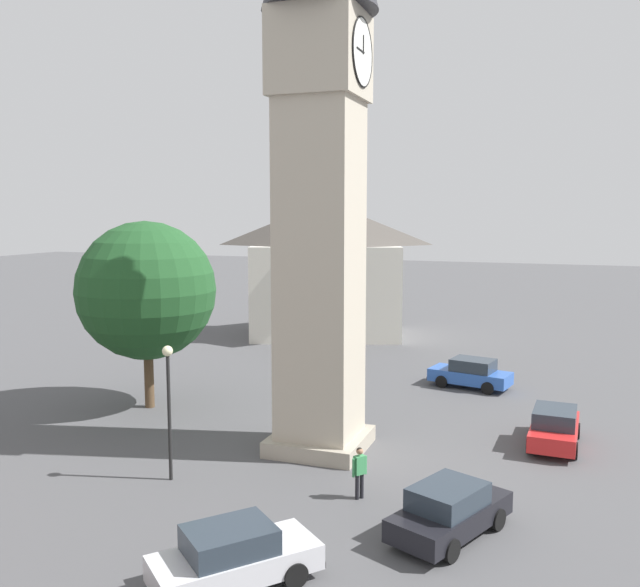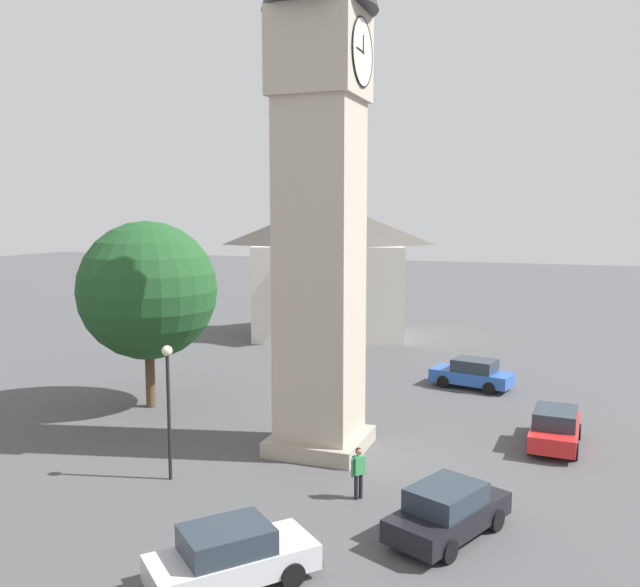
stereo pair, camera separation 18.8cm
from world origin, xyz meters
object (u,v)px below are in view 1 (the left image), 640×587
object	(u,v)px
car_silver_kerb	(234,556)
lamp_post	(169,390)
tree	(146,291)
clock_tower	(320,84)
car_white_side	(450,510)
pedestrian	(360,468)
car_red_corner	(471,373)
building_shop_left	(326,268)
car_blue_kerb	(554,427)

from	to	relation	value
car_silver_kerb	lamp_post	bearing A→B (deg)	-135.52
tree	lamp_post	world-z (taller)	tree
clock_tower	car_white_side	bearing A→B (deg)	47.35
pedestrian	car_red_corner	bearing A→B (deg)	174.07
pedestrian	lamp_post	bearing A→B (deg)	-83.62
pedestrian	building_shop_left	xyz separation A→B (m)	(-26.52, -10.47, 4.03)
building_shop_left	lamp_post	size ratio (longest dim) A/B	2.75
car_silver_kerb	building_shop_left	bearing A→B (deg)	-164.44
car_silver_kerb	building_shop_left	world-z (taller)	building_shop_left
car_red_corner	tree	xyz separation A→B (m)	(8.70, -13.72, 4.75)
building_shop_left	car_red_corner	bearing A→B (deg)	46.45
car_blue_kerb	car_red_corner	xyz separation A→B (m)	(-7.81, -4.23, 0.00)
car_white_side	lamp_post	bearing A→B (deg)	-94.80
car_white_side	car_blue_kerb	bearing A→B (deg)	163.08
clock_tower	lamp_post	size ratio (longest dim) A/B	5.01
car_blue_kerb	car_white_side	xyz separation A→B (m)	(8.81, -2.68, 0.00)
pedestrian	car_blue_kerb	bearing A→B (deg)	141.46
car_white_side	tree	xyz separation A→B (m)	(-7.91, -15.27, 4.75)
car_silver_kerb	pedestrian	bearing A→B (deg)	166.15
pedestrian	lamp_post	world-z (taller)	lamp_post
car_red_corner	pedestrian	distance (m)	15.16
car_blue_kerb	building_shop_left	size ratio (longest dim) A/B	0.33
car_blue_kerb	car_silver_kerb	distance (m)	15.02
lamp_post	clock_tower	bearing A→B (deg)	140.40
car_blue_kerb	pedestrian	xyz separation A→B (m)	(7.27, -5.79, 0.25)
car_red_corner	pedestrian	size ratio (longest dim) A/B	2.60
clock_tower	car_blue_kerb	xyz separation A→B (m)	(-3.42, 8.52, -12.97)
building_shop_left	car_blue_kerb	bearing A→B (deg)	40.19
car_white_side	car_silver_kerb	bearing A→B (deg)	-46.39
pedestrian	tree	size ratio (longest dim) A/B	0.19
clock_tower	pedestrian	bearing A→B (deg)	35.38
car_blue_kerb	car_silver_kerb	world-z (taller)	same
clock_tower	lamp_post	distance (m)	12.12
tree	building_shop_left	world-z (taller)	building_shop_left
pedestrian	building_shop_left	world-z (taller)	building_shop_left
clock_tower	car_silver_kerb	xyz separation A→B (m)	(9.73, 1.28, -12.97)
car_silver_kerb	car_white_side	world-z (taller)	same
car_red_corner	car_white_side	bearing A→B (deg)	5.32
car_red_corner	building_shop_left	xyz separation A→B (m)	(-11.44, -12.04, 4.27)
car_silver_kerb	car_blue_kerb	bearing A→B (deg)	151.16
clock_tower	building_shop_left	bearing A→B (deg)	-161.15
car_silver_kerb	pedestrian	xyz separation A→B (m)	(-5.88, 1.45, 0.25)
clock_tower	building_shop_left	distance (m)	25.49
car_blue_kerb	pedestrian	bearing A→B (deg)	-38.54
clock_tower	car_white_side	distance (m)	15.21
car_blue_kerb	clock_tower	bearing A→B (deg)	-68.11
pedestrian	building_shop_left	bearing A→B (deg)	-158.45
tree	pedestrian	bearing A→B (deg)	62.31
clock_tower	car_blue_kerb	size ratio (longest dim) A/B	5.56
car_silver_kerb	tree	size ratio (longest dim) A/B	0.48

